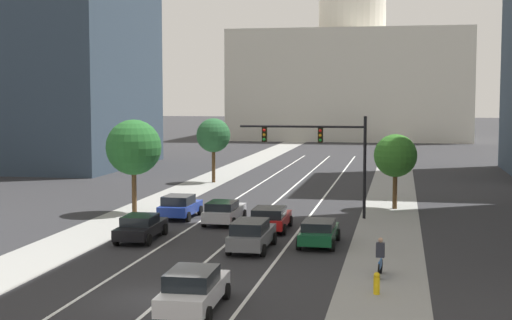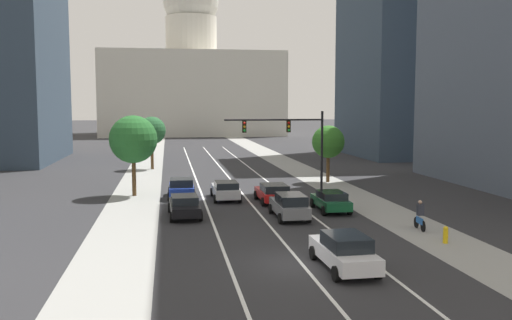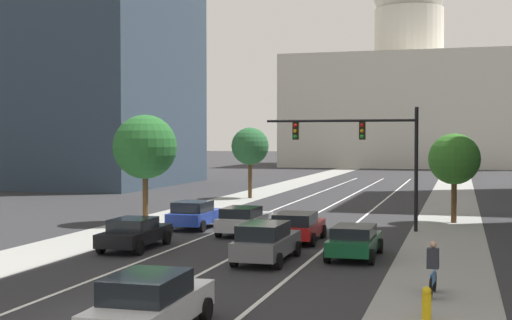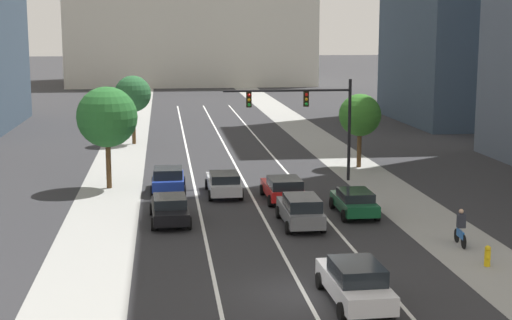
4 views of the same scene
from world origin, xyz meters
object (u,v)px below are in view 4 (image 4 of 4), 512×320
Objects in this scene: traffic_signal_mast at (310,110)px; car_gray at (301,210)px; car_green at (354,202)px; car_red at (283,188)px; street_tree_near_left at (107,117)px; street_tree_mid_left at (133,94)px; street_tree_mid_right at (360,115)px; car_white at (355,282)px; cyclist at (461,228)px; car_black at (170,208)px; capitol_building at (190,13)px; fire_hydrant at (488,256)px; car_silver at (224,183)px; car_blue at (168,179)px.

car_gray is at bearing -102.98° from traffic_signal_mast.
car_red reaches higher than car_green.
car_red is at bearing -25.50° from street_tree_near_left.
street_tree_mid_left is 20.87m from street_tree_mid_right.
car_red is 0.53× the size of traffic_signal_mast.
car_white reaches higher than car_red.
street_tree_near_left reaches higher than car_red.
cyclist is (3.37, -6.29, 0.12)m from car_green.
car_black is (-6.50, 1.58, -0.10)m from car_gray.
capitol_building reaches higher than car_black.
street_tree_mid_left is at bearing 3.77° from car_black.
car_gray is at bearing 131.49° from fire_hydrant.
capitol_building reaches higher than street_tree_mid_left.
car_red is at bearing 37.71° from cyclist.
car_silver is (-3.25, 7.62, -0.08)m from car_gray.
street_tree_near_left is at bearing -163.16° from street_tree_mid_right.
cyclist is (6.62, -10.03, 0.09)m from car_red.
street_tree_mid_left reaches higher than fire_hydrant.
car_blue is at bearing 54.58° from car_green.
traffic_signal_mast is at bearing -12.83° from car_gray.
car_black is at bearing 25.76° from car_white.
car_silver is at bearing -30.22° from car_black.
car_black is 0.75× the size of street_tree_near_left.
car_gray is at bearing -72.20° from street_tree_mid_left.
car_silver is 1.16× the size of car_blue.
car_gray is 0.99× the size of car_black.
traffic_signal_mast reaches higher than street_tree_mid_left.
car_gray is at bearing 61.04° from cyclist.
car_green is 7.13m from cyclist.
capitol_building reaches higher than car_red.
street_tree_mid_left is (-2.73, 27.19, 3.53)m from car_black.
fire_hydrant is 0.17× the size of street_tree_mid_right.
capitol_building is 73.89m from street_tree_mid_left.
capitol_building is 113.41m from car_white.
street_tree_near_left is at bearing -92.87° from street_tree_mid_left.
street_tree_mid_right is (3.82, 13.80, 2.98)m from car_green.
car_white is at bearing -161.02° from car_blue.
street_tree_mid_right reaches higher than car_white.
traffic_signal_mast reaches higher than car_green.
street_tree_mid_left reaches higher than car_gray.
car_black is at bearing -84.27° from street_tree_mid_left.
car_silver is at bearing 43.82° from cyclist.
car_gray is at bearing -105.58° from car_black.
street_tree_near_left is (-16.72, 17.96, 3.96)m from fire_hydrant.
car_black is at bearing 76.53° from car_gray.
street_tree_near_left reaches higher than cyclist.
capitol_building is 92.02m from street_tree_near_left.
street_tree_near_left reaches higher than car_gray.
car_white is 24.07m from street_tree_near_left.
capitol_building is at bearing 8.73° from cyclist.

